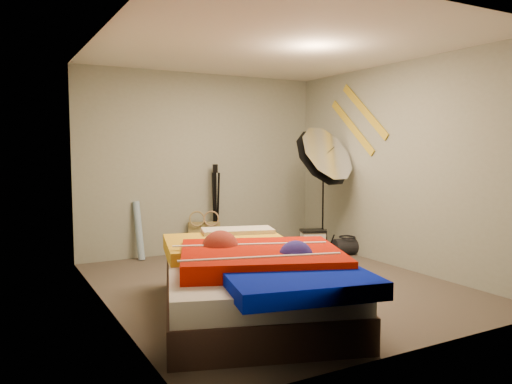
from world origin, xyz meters
TOP-DOWN VIEW (x-y plane):
  - floor at (0.00, 0.00)m, footprint 4.00×4.00m
  - ceiling at (0.00, 0.00)m, footprint 4.00×4.00m
  - wall_back at (0.00, 2.00)m, footprint 3.50×0.00m
  - wall_front at (0.00, -2.00)m, footprint 3.50×0.00m
  - wall_left at (-1.75, 0.00)m, footprint 0.00×4.00m
  - wall_right at (1.75, 0.00)m, footprint 0.00×4.00m
  - tote_bag at (-0.04, 1.85)m, footprint 0.48×0.35m
  - wrapping_roll at (-0.95, 1.90)m, footprint 0.13×0.23m
  - camera_case at (1.27, 1.09)m, footprint 0.37×0.32m
  - duffel_bag at (1.65, 0.82)m, footprint 0.41×0.29m
  - wall_stripe_upper at (1.73, 0.60)m, footprint 0.02×0.91m
  - wall_stripe_lower at (1.73, 0.85)m, footprint 0.02×0.91m
  - bed at (-0.67, -0.74)m, footprint 2.07×2.58m
  - photo_umbrella at (1.29, 0.94)m, footprint 1.03×0.73m
  - camera_tripod at (0.14, 1.87)m, footprint 0.09×0.09m

SIDE VIEW (x-z plane):
  - floor at x=0.00m, z-range 0.00..0.00m
  - duffel_bag at x=1.65m, z-range 0.00..0.23m
  - camera_case at x=1.27m, z-range 0.00..0.31m
  - tote_bag at x=-0.04m, z-range -0.01..0.45m
  - bed at x=-0.67m, z-range 0.00..0.62m
  - wrapping_roll at x=-0.95m, z-range 0.00..0.77m
  - camera_tripod at x=0.14m, z-range 0.09..1.33m
  - wall_back at x=0.00m, z-range -0.50..3.00m
  - wall_front at x=0.00m, z-range -0.50..3.00m
  - wall_left at x=-1.75m, z-range -0.75..3.25m
  - wall_right at x=1.75m, z-range -0.75..3.25m
  - photo_umbrella at x=1.29m, z-range 0.40..2.25m
  - wall_stripe_lower at x=1.73m, z-range 1.36..2.14m
  - wall_stripe_upper at x=1.73m, z-range 1.56..2.34m
  - ceiling at x=0.00m, z-range 2.50..2.50m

